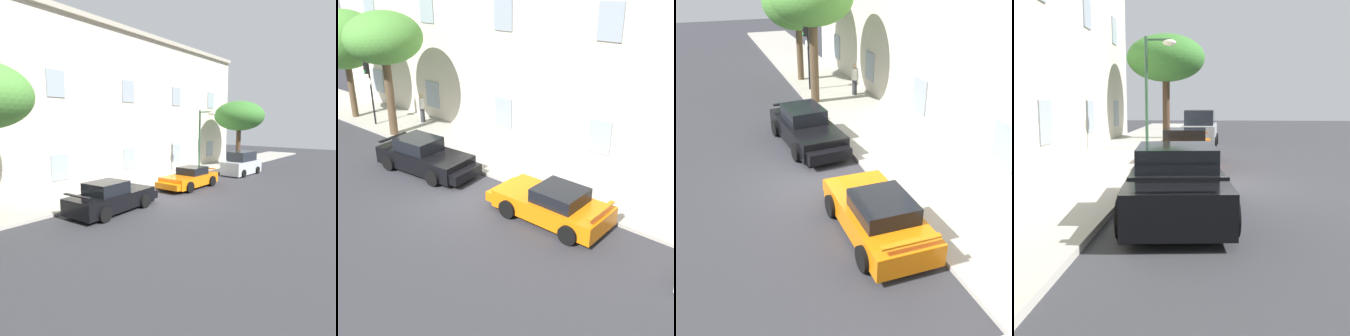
% 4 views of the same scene
% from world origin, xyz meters
% --- Properties ---
extents(ground_plane, '(80.00, 80.00, 0.00)m').
position_xyz_m(ground_plane, '(0.00, 0.00, 0.00)').
color(ground_plane, '#333338').
extents(sidewalk, '(60.00, 3.67, 0.14)m').
position_xyz_m(sidewalk, '(0.00, 3.75, 0.07)').
color(sidewalk, '#A8A399').
rests_on(sidewalk, ground).
extents(building_facade, '(34.49, 3.79, 10.62)m').
position_xyz_m(building_facade, '(0.00, 7.23, 5.33)').
color(building_facade, beige).
rests_on(building_facade, ground).
extents(sportscar_red_lead, '(4.89, 2.39, 1.48)m').
position_xyz_m(sportscar_red_lead, '(-2.95, 0.61, 0.63)').
color(sportscar_red_lead, black).
rests_on(sportscar_red_lead, ground).
extents(sportscar_yellow_flank, '(4.50, 2.10, 1.32)m').
position_xyz_m(sportscar_yellow_flank, '(3.49, 0.83, 0.59)').
color(sportscar_yellow_flank, orange).
rests_on(sportscar_yellow_flank, ground).
extents(hatchback_parked, '(4.02, 1.95, 1.87)m').
position_xyz_m(hatchback_parked, '(10.44, 0.44, 0.84)').
color(hatchback_parked, '#B2B7BC').
rests_on(hatchback_parked, ground).
extents(tree_far_end, '(4.61, 4.61, 6.06)m').
position_xyz_m(tree_far_end, '(13.99, 2.56, 4.79)').
color(tree_far_end, '#473323').
rests_on(tree_far_end, sidewalk).
extents(street_lamp, '(0.44, 1.42, 5.01)m').
position_xyz_m(street_lamp, '(7.73, 2.35, 3.66)').
color(street_lamp, '#2D5138').
rests_on(street_lamp, sidewalk).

